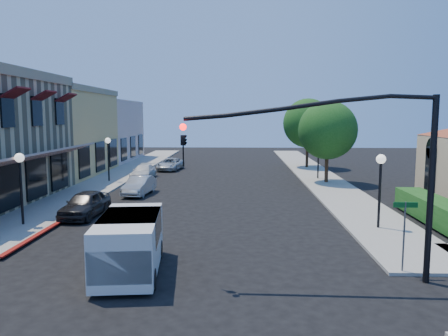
{
  "coord_description": "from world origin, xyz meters",
  "views": [
    {
      "loc": [
        1.97,
        -12.27,
        5.38
      ],
      "look_at": [
        1.15,
        10.47,
        2.6
      ],
      "focal_mm": 35.0,
      "sensor_mm": 36.0,
      "label": 1
    }
  ],
  "objects_px": {
    "parked_car_c": "(143,172)",
    "lamppost_left_near": "(20,171)",
    "street_tree_b": "(308,123)",
    "street_name_sign": "(404,225)",
    "lamppost_right_far": "(319,147)",
    "parked_car_d": "(170,164)",
    "signal_mast_arm": "(364,156)",
    "lamppost_left_far": "(108,148)",
    "parked_car_a": "(85,204)",
    "parked_car_b": "(139,186)",
    "street_tree_a": "(328,130)",
    "white_van": "(129,241)",
    "lamppost_right_near": "(381,172)"
  },
  "relations": [
    {
      "from": "parked_car_c",
      "to": "lamppost_left_near",
      "type": "bearing_deg",
      "value": -95.73
    },
    {
      "from": "street_tree_b",
      "to": "street_name_sign",
      "type": "height_order",
      "value": "street_tree_b"
    },
    {
      "from": "lamppost_right_far",
      "to": "parked_car_d",
      "type": "bearing_deg",
      "value": 156.15
    },
    {
      "from": "signal_mast_arm",
      "to": "lamppost_left_far",
      "type": "height_order",
      "value": "signal_mast_arm"
    },
    {
      "from": "signal_mast_arm",
      "to": "parked_car_a",
      "type": "bearing_deg",
      "value": 144.34
    },
    {
      "from": "signal_mast_arm",
      "to": "parked_car_b",
      "type": "xyz_separation_m",
      "value": [
        -10.66,
        15.1,
        -3.47
      ]
    },
    {
      "from": "lamppost_right_far",
      "to": "parked_car_b",
      "type": "bearing_deg",
      "value": -150.89
    },
    {
      "from": "lamppost_right_far",
      "to": "parked_car_c",
      "type": "height_order",
      "value": "lamppost_right_far"
    },
    {
      "from": "street_tree_a",
      "to": "parked_car_c",
      "type": "height_order",
      "value": "street_tree_a"
    },
    {
      "from": "lamppost_left_far",
      "to": "white_van",
      "type": "xyz_separation_m",
      "value": [
        6.75,
        -20.05,
        -1.59
      ]
    },
    {
      "from": "parked_car_d",
      "to": "lamppost_right_near",
      "type": "bearing_deg",
      "value": -50.97
    },
    {
      "from": "street_tree_a",
      "to": "lamppost_right_far",
      "type": "bearing_deg",
      "value": 98.53
    },
    {
      "from": "street_name_sign",
      "to": "parked_car_d",
      "type": "bearing_deg",
      "value": 113.96
    },
    {
      "from": "parked_car_b",
      "to": "parked_car_c",
      "type": "distance_m",
      "value": 7.74
    },
    {
      "from": "lamppost_left_near",
      "to": "lamppost_right_far",
      "type": "height_order",
      "value": "same"
    },
    {
      "from": "parked_car_b",
      "to": "parked_car_d",
      "type": "distance_m",
      "value": 13.29
    },
    {
      "from": "street_tree_b",
      "to": "parked_car_c",
      "type": "distance_m",
      "value": 17.36
    },
    {
      "from": "street_tree_a",
      "to": "parked_car_a",
      "type": "bearing_deg",
      "value": -141.69
    },
    {
      "from": "signal_mast_arm",
      "to": "lamppost_right_far",
      "type": "height_order",
      "value": "signal_mast_arm"
    },
    {
      "from": "lamppost_left_far",
      "to": "lamppost_right_far",
      "type": "bearing_deg",
      "value": 6.71
    },
    {
      "from": "white_van",
      "to": "lamppost_left_far",
      "type": "bearing_deg",
      "value": 108.61
    },
    {
      "from": "white_van",
      "to": "parked_car_b",
      "type": "distance_m",
      "value": 14.96
    },
    {
      "from": "street_name_sign",
      "to": "lamppost_left_far",
      "type": "xyz_separation_m",
      "value": [
        -16.0,
        19.8,
        1.04
      ]
    },
    {
      "from": "signal_mast_arm",
      "to": "white_van",
      "type": "relative_size",
      "value": 1.73
    },
    {
      "from": "street_name_sign",
      "to": "white_van",
      "type": "distance_m",
      "value": 9.27
    },
    {
      "from": "white_van",
      "to": "parked_car_b",
      "type": "xyz_separation_m",
      "value": [
        -3.05,
        14.64,
        -0.52
      ]
    },
    {
      "from": "street_name_sign",
      "to": "lamppost_right_near",
      "type": "bearing_deg",
      "value": 80.22
    },
    {
      "from": "lamppost_right_far",
      "to": "parked_car_c",
      "type": "distance_m",
      "value": 14.86
    },
    {
      "from": "lamppost_right_near",
      "to": "lamppost_right_far",
      "type": "bearing_deg",
      "value": 90.0
    },
    {
      "from": "street_tree_a",
      "to": "lamppost_left_far",
      "type": "relative_size",
      "value": 1.82
    },
    {
      "from": "street_tree_a",
      "to": "lamppost_left_near",
      "type": "xyz_separation_m",
      "value": [
        -17.3,
        -14.0,
        -1.46
      ]
    },
    {
      "from": "lamppost_left_near",
      "to": "lamppost_right_near",
      "type": "relative_size",
      "value": 1.0
    },
    {
      "from": "lamppost_right_near",
      "to": "parked_car_c",
      "type": "height_order",
      "value": "lamppost_right_near"
    },
    {
      "from": "lamppost_left_far",
      "to": "signal_mast_arm",
      "type": "bearing_deg",
      "value": -55.0
    },
    {
      "from": "parked_car_a",
      "to": "street_name_sign",
      "type": "bearing_deg",
      "value": -25.76
    },
    {
      "from": "parked_car_c",
      "to": "parked_car_a",
      "type": "bearing_deg",
      "value": -87.65
    },
    {
      "from": "lamppost_right_near",
      "to": "lamppost_right_far",
      "type": "xyz_separation_m",
      "value": [
        0.0,
        16.0,
        0.0
      ]
    },
    {
      "from": "lamppost_left_far",
      "to": "white_van",
      "type": "bearing_deg",
      "value": -71.39
    },
    {
      "from": "street_name_sign",
      "to": "parked_car_c",
      "type": "height_order",
      "value": "street_name_sign"
    },
    {
      "from": "lamppost_left_far",
      "to": "parked_car_a",
      "type": "height_order",
      "value": "lamppost_left_far"
    },
    {
      "from": "signal_mast_arm",
      "to": "lamppost_right_far",
      "type": "xyz_separation_m",
      "value": [
        2.64,
        22.5,
        -1.35
      ]
    },
    {
      "from": "lamppost_right_near",
      "to": "parked_car_a",
      "type": "height_order",
      "value": "lamppost_right_near"
    },
    {
      "from": "parked_car_d",
      "to": "lamppost_right_far",
      "type": "bearing_deg",
      "value": -16.12
    },
    {
      "from": "lamppost_left_near",
      "to": "white_van",
      "type": "bearing_deg",
      "value": -41.86
    },
    {
      "from": "street_name_sign",
      "to": "parked_car_d",
      "type": "relative_size",
      "value": 0.6
    },
    {
      "from": "lamppost_right_near",
      "to": "lamppost_right_far",
      "type": "distance_m",
      "value": 16.0
    },
    {
      "from": "street_tree_a",
      "to": "parked_car_c",
      "type": "distance_m",
      "value": 15.59
    },
    {
      "from": "lamppost_right_far",
      "to": "lamppost_left_near",
      "type": "bearing_deg",
      "value": -136.74
    },
    {
      "from": "parked_car_a",
      "to": "parked_car_c",
      "type": "relative_size",
      "value": 1.02
    },
    {
      "from": "lamppost_left_near",
      "to": "lamppost_right_far",
      "type": "relative_size",
      "value": 1.0
    }
  ]
}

